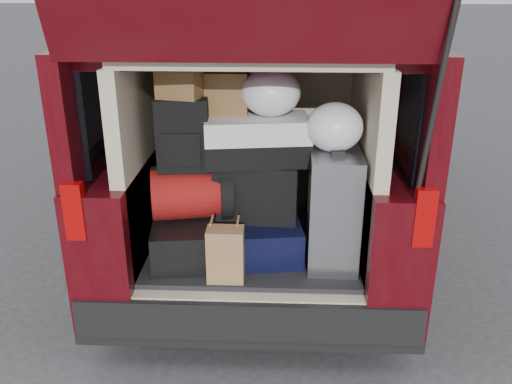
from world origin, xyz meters
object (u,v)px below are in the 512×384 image
red_duffel (192,193)px  black_hardshell (190,236)px  twotone_duffel (257,140)px  navy_hardshell (264,236)px  kraft_bag (226,255)px  backpack (183,135)px  silver_roller (333,208)px  black_soft_case (257,189)px

red_duffel → black_hardshell: bearing=-136.7°
black_hardshell → twotone_duffel: 0.70m
navy_hardshell → twotone_duffel: bearing=132.4°
kraft_bag → twotone_duffel: size_ratio=0.52×
kraft_bag → backpack: size_ratio=0.75×
kraft_bag → backpack: backpack is taller
twotone_duffel → navy_hardshell: bearing=-47.9°
black_hardshell → navy_hardshell: black_hardshell is taller
silver_roller → kraft_bag: silver_roller is taller
black_hardshell → navy_hardshell: bearing=-3.9°
silver_roller → backpack: size_ratio=1.63×
black_hardshell → black_soft_case: (0.39, 0.07, 0.28)m
silver_roller → red_duffel: size_ratio=1.45×
black_hardshell → backpack: size_ratio=1.41×
red_duffel → kraft_bag: bearing=-66.9°
red_duffel → silver_roller: bearing=-16.7°
kraft_bag → black_soft_case: (0.15, 0.37, 0.24)m
twotone_duffel → black_hardshell: bearing=-178.5°
silver_roller → black_soft_case: bearing=166.4°
black_soft_case → twotone_duffel: size_ratio=0.81×
red_duffel → backpack: 0.36m
backpack → black_hardshell: bearing=-48.6°
twotone_duffel → backpack: bearing=179.2°
black_soft_case → red_duffel: bearing=-169.1°
navy_hardshell → black_soft_case: 0.29m
backpack → navy_hardshell: bearing=-3.5°
silver_roller → kraft_bag: bearing=-155.8°
black_hardshell → navy_hardshell: 0.44m
black_hardshell → black_soft_case: 0.49m
black_hardshell → kraft_bag: 0.38m
silver_roller → red_duffel: (-0.82, 0.07, 0.05)m
silver_roller → twotone_duffel: twotone_duffel is taller
kraft_bag → silver_roller: bearing=22.6°
red_duffel → backpack: backpack is taller
black_soft_case → backpack: (-0.41, -0.06, 0.34)m
navy_hardshell → kraft_bag: (-0.20, -0.32, 0.04)m
backpack → black_soft_case: bearing=3.2°
silver_roller → kraft_bag: 0.67m
black_soft_case → backpack: backpack is taller
kraft_bag → black_soft_case: black_soft_case is taller
silver_roller → black_soft_case: size_ratio=1.39×
navy_hardshell → kraft_bag: size_ratio=1.63×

